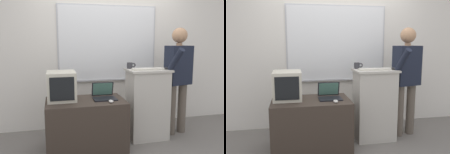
% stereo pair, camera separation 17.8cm
% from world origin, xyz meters
% --- Properties ---
extents(back_wall, '(6.40, 0.17, 2.76)m').
position_xyz_m(back_wall, '(-0.00, 1.28, 1.38)').
color(back_wall, silver).
rests_on(back_wall, ground_plane).
extents(lectern_podium, '(0.61, 0.44, 1.04)m').
position_xyz_m(lectern_podium, '(0.42, 0.52, 0.52)').
color(lectern_podium, '#BCB7AD').
rests_on(lectern_podium, ground_plane).
extents(side_desk, '(1.02, 0.65, 0.68)m').
position_xyz_m(side_desk, '(-0.52, 0.35, 0.34)').
color(side_desk, '#382D26').
rests_on(side_desk, ground_plane).
extents(person_presenter, '(0.55, 0.58, 1.64)m').
position_xyz_m(person_presenter, '(0.93, 0.57, 0.95)').
color(person_presenter, brown).
rests_on(person_presenter, ground_plane).
extents(laptop, '(0.30, 0.30, 0.21)m').
position_xyz_m(laptop, '(-0.27, 0.39, 0.73)').
color(laptop, black).
rests_on(laptop, side_desk).
extents(wireless_keyboard, '(0.46, 0.13, 0.02)m').
position_xyz_m(wireless_keyboard, '(0.39, 0.47, 1.05)').
color(wireless_keyboard, beige).
rests_on(wireless_keyboard, lectern_podium).
extents(computer_mouse_by_laptop, '(0.06, 0.10, 0.03)m').
position_xyz_m(computer_mouse_by_laptop, '(-0.23, 0.15, 0.70)').
color(computer_mouse_by_laptop, silver).
rests_on(computer_mouse_by_laptop, side_desk).
extents(computer_mouse_by_keyboard, '(0.06, 0.10, 0.03)m').
position_xyz_m(computer_mouse_by_keyboard, '(0.67, 0.45, 1.06)').
color(computer_mouse_by_keyboard, black).
rests_on(computer_mouse_by_keyboard, lectern_podium).
extents(crt_monitor, '(0.36, 0.42, 0.37)m').
position_xyz_m(crt_monitor, '(-0.82, 0.44, 0.87)').
color(crt_monitor, beige).
rests_on(crt_monitor, side_desk).
extents(coffee_mug, '(0.14, 0.08, 0.09)m').
position_xyz_m(coffee_mug, '(0.19, 0.67, 1.08)').
color(coffee_mug, '#333338').
rests_on(coffee_mug, lectern_podium).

